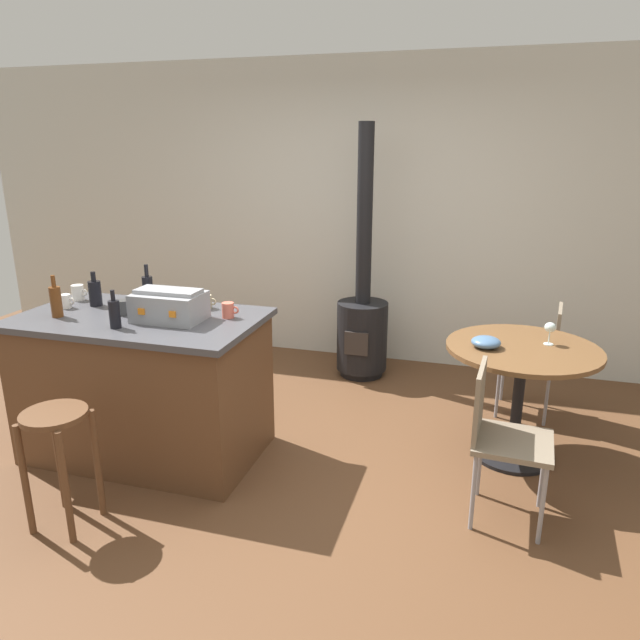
{
  "coord_description": "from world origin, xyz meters",
  "views": [
    {
      "loc": [
        1.12,
        -2.99,
        1.97
      ],
      "look_at": [
        0.07,
        0.53,
        0.86
      ],
      "focal_mm": 32.85,
      "sensor_mm": 36.0,
      "label": 1
    }
  ],
  "objects_px": {
    "cup_3": "(78,293)",
    "dining_table": "(521,374)",
    "wood_stove": "(362,319)",
    "folding_chair_far": "(538,352)",
    "kitchen_island": "(145,385)",
    "serving_bowl": "(486,342)",
    "bottle_3": "(95,293)",
    "folding_chair_near": "(500,432)",
    "bottle_1": "(115,313)",
    "cup_0": "(205,302)",
    "cup_1": "(228,310)",
    "toolbox": "(169,306)",
    "bottle_0": "(56,301)",
    "wooden_stool": "(58,443)",
    "bottle_2": "(148,291)",
    "cup_4": "(124,307)",
    "wine_glass": "(550,328)",
    "cup_2": "(66,301)"
  },
  "relations": [
    {
      "from": "bottle_1",
      "to": "cup_0",
      "type": "relative_size",
      "value": 1.81
    },
    {
      "from": "bottle_1",
      "to": "cup_1",
      "type": "relative_size",
      "value": 2.06
    },
    {
      "from": "dining_table",
      "to": "bottle_2",
      "type": "distance_m",
      "value": 2.45
    },
    {
      "from": "bottle_1",
      "to": "kitchen_island",
      "type": "bearing_deg",
      "value": 92.77
    },
    {
      "from": "kitchen_island",
      "to": "cup_1",
      "type": "bearing_deg",
      "value": 13.25
    },
    {
      "from": "wooden_stool",
      "to": "cup_2",
      "type": "distance_m",
      "value": 1.14
    },
    {
      "from": "wooden_stool",
      "to": "bottle_2",
      "type": "distance_m",
      "value": 1.16
    },
    {
      "from": "wood_stove",
      "to": "toolbox",
      "type": "xyz_separation_m",
      "value": [
        -0.82,
        -1.73,
        0.52
      ]
    },
    {
      "from": "cup_0",
      "to": "cup_1",
      "type": "height_order",
      "value": "cup_1"
    },
    {
      "from": "wood_stove",
      "to": "cup_1",
      "type": "xyz_separation_m",
      "value": [
        -0.5,
        -1.59,
        0.47
      ]
    },
    {
      "from": "bottle_0",
      "to": "cup_4",
      "type": "bearing_deg",
      "value": 23.08
    },
    {
      "from": "cup_2",
      "to": "wooden_stool",
      "type": "bearing_deg",
      "value": -56.23
    },
    {
      "from": "cup_3",
      "to": "dining_table",
      "type": "bearing_deg",
      "value": 7.66
    },
    {
      "from": "folding_chair_far",
      "to": "dining_table",
      "type": "bearing_deg",
      "value": -102.08
    },
    {
      "from": "dining_table",
      "to": "cup_1",
      "type": "relative_size",
      "value": 8.58
    },
    {
      "from": "bottle_1",
      "to": "dining_table",
      "type": "bearing_deg",
      "value": 20.56
    },
    {
      "from": "bottle_2",
      "to": "cup_2",
      "type": "distance_m",
      "value": 0.54
    },
    {
      "from": "bottle_0",
      "to": "cup_3",
      "type": "relative_size",
      "value": 2.23
    },
    {
      "from": "kitchen_island",
      "to": "folding_chair_near",
      "type": "relative_size",
      "value": 1.77
    },
    {
      "from": "cup_1",
      "to": "folding_chair_near",
      "type": "bearing_deg",
      "value": -7.44
    },
    {
      "from": "bottle_0",
      "to": "bottle_1",
      "type": "height_order",
      "value": "bottle_0"
    },
    {
      "from": "cup_0",
      "to": "cup_1",
      "type": "distance_m",
      "value": 0.28
    },
    {
      "from": "wine_glass",
      "to": "cup_3",
      "type": "bearing_deg",
      "value": -171.11
    },
    {
      "from": "kitchen_island",
      "to": "folding_chair_near",
      "type": "xyz_separation_m",
      "value": [
        2.2,
        -0.08,
        0.04
      ]
    },
    {
      "from": "folding_chair_near",
      "to": "kitchen_island",
      "type": "bearing_deg",
      "value": 177.8
    },
    {
      "from": "folding_chair_near",
      "to": "cup_1",
      "type": "height_order",
      "value": "cup_1"
    },
    {
      "from": "bottle_1",
      "to": "cup_4",
      "type": "bearing_deg",
      "value": 114.11
    },
    {
      "from": "cup_0",
      "to": "bottle_3",
      "type": "bearing_deg",
      "value": -168.64
    },
    {
      "from": "bottle_2",
      "to": "cup_1",
      "type": "relative_size",
      "value": 2.6
    },
    {
      "from": "cup_3",
      "to": "cup_4",
      "type": "xyz_separation_m",
      "value": [
        0.51,
        -0.22,
        -0.01
      ]
    },
    {
      "from": "bottle_0",
      "to": "serving_bowl",
      "type": "xyz_separation_m",
      "value": [
        2.57,
        0.69,
        -0.24
      ]
    },
    {
      "from": "folding_chair_far",
      "to": "bottle_1",
      "type": "relative_size",
      "value": 3.73
    },
    {
      "from": "cup_4",
      "to": "serving_bowl",
      "type": "xyz_separation_m",
      "value": [
        2.2,
        0.53,
        -0.19
      ]
    },
    {
      "from": "toolbox",
      "to": "bottle_0",
      "type": "xyz_separation_m",
      "value": [
        -0.71,
        -0.13,
        0.01
      ]
    },
    {
      "from": "bottle_3",
      "to": "cup_0",
      "type": "bearing_deg",
      "value": 11.36
    },
    {
      "from": "toolbox",
      "to": "bottle_3",
      "type": "xyz_separation_m",
      "value": [
        -0.64,
        0.16,
        -0.0
      ]
    },
    {
      "from": "kitchen_island",
      "to": "bottle_2",
      "type": "xyz_separation_m",
      "value": [
        -0.05,
        0.2,
        0.58
      ]
    },
    {
      "from": "dining_table",
      "to": "wooden_stool",
      "type": "bearing_deg",
      "value": -148.2
    },
    {
      "from": "wooden_stool",
      "to": "cup_1",
      "type": "xyz_separation_m",
      "value": [
        0.55,
        0.95,
        0.5
      ]
    },
    {
      "from": "bottle_3",
      "to": "cup_1",
      "type": "relative_size",
      "value": 2.08
    },
    {
      "from": "kitchen_island",
      "to": "serving_bowl",
      "type": "height_order",
      "value": "kitchen_island"
    },
    {
      "from": "wood_stove",
      "to": "toolbox",
      "type": "bearing_deg",
      "value": -115.32
    },
    {
      "from": "toolbox",
      "to": "bottle_1",
      "type": "distance_m",
      "value": 0.32
    },
    {
      "from": "wine_glass",
      "to": "wood_stove",
      "type": "bearing_deg",
      "value": 144.49
    },
    {
      "from": "wood_stove",
      "to": "cup_2",
      "type": "distance_m",
      "value": 2.38
    },
    {
      "from": "serving_bowl",
      "to": "bottle_3",
      "type": "bearing_deg",
      "value": -171.0
    },
    {
      "from": "wooden_stool",
      "to": "cup_0",
      "type": "xyz_separation_m",
      "value": [
        0.31,
        1.1,
        0.5
      ]
    },
    {
      "from": "kitchen_island",
      "to": "cup_3",
      "type": "distance_m",
      "value": 0.84
    },
    {
      "from": "wood_stove",
      "to": "folding_chair_far",
      "type": "bearing_deg",
      "value": -15.99
    },
    {
      "from": "toolbox",
      "to": "cup_1",
      "type": "height_order",
      "value": "toolbox"
    }
  ]
}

